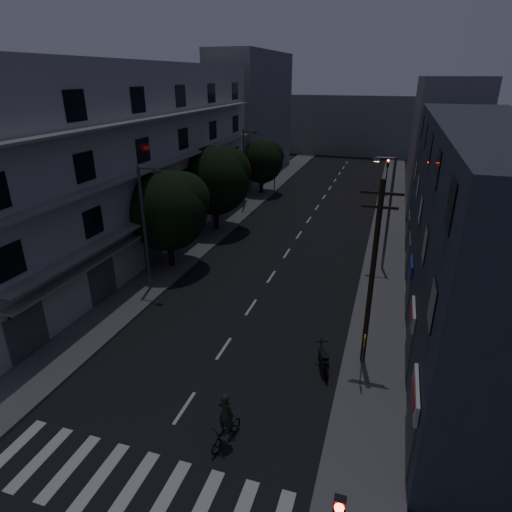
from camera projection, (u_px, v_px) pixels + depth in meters
The scene contains 22 objects.
ground at pixel (300, 233), 38.37m from camera, with size 160.00×160.00×0.00m, color black.
sidewalk_left at pixel (222, 224), 40.45m from camera, with size 3.00×90.00×0.15m, color #565659.
sidewalk_right at pixel (387, 241), 36.24m from camera, with size 3.00×90.00×0.15m, color #565659.
crosswalk at pixel (132, 487), 14.69m from camera, with size 10.90×3.00×0.01m.
lane_markings at pixel (313, 213), 43.85m from camera, with size 0.15×60.50×0.01m.
building_left at pixel (132, 161), 32.87m from camera, with size 7.00×36.00×14.00m.
building_right at pixel (477, 226), 23.21m from camera, with size 6.19×28.00×11.00m.
building_far_left at pixel (253, 115), 58.80m from camera, with size 6.00×20.00×16.00m, color slate.
building_far_right at pixel (441, 140), 47.38m from camera, with size 6.00×20.00×13.00m, color slate.
building_far_end at pixel (355, 125), 75.89m from camera, with size 24.00×8.00×10.00m, color slate.
tree_near at pixel (168, 208), 29.97m from camera, with size 5.65×5.65×6.96m.
tree_mid at pixel (216, 178), 37.37m from camera, with size 6.03×6.03×7.42m.
tree_far at pixel (262, 160), 49.60m from camera, with size 4.97×4.97×6.15m.
traffic_signal_far_right at pixel (387, 169), 49.06m from camera, with size 0.28×0.37×4.10m.
traffic_signal_far_left at pixel (275, 165), 51.47m from camera, with size 0.28×0.37×4.10m.
street_lamp_left_near at pixel (146, 223), 26.48m from camera, with size 1.51×0.25×8.00m.
street_lamp_right at pixel (388, 209), 29.35m from camera, with size 1.51×0.25×8.00m.
street_lamp_left_far at pixel (245, 165), 43.72m from camera, with size 1.51×0.25×8.00m.
utility_pole at pixel (372, 273), 19.17m from camera, with size 1.80×0.24×9.00m.
bus_stop_sign at pixel (363, 351), 18.76m from camera, with size 0.06×0.35×2.52m.
motorcycle at pixel (323, 361), 20.31m from camera, with size 0.97×2.01×1.35m.
cyclist at pixel (226, 427), 16.18m from camera, with size 1.08×1.96×2.35m.
Camera 1 is at (7.25, -10.63, 13.06)m, focal length 30.00 mm.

